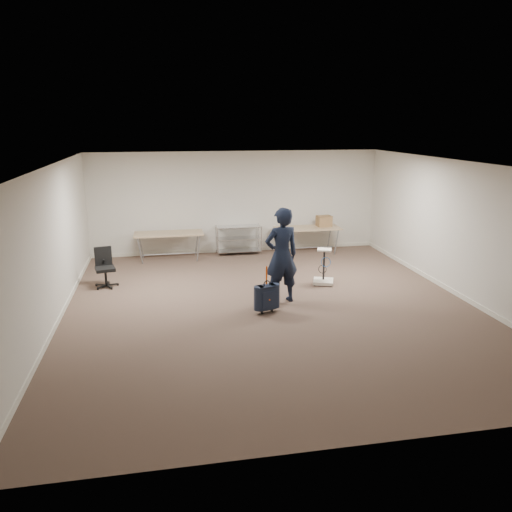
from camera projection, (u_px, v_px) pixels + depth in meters
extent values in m
plane|color=#49362C|center=(271.00, 307.00, 9.91)|extent=(9.00, 9.00, 0.00)
plane|color=beige|center=(237.00, 202.00, 13.82)|extent=(8.00, 0.00, 8.00)
plane|color=beige|center=(363.00, 331.00, 5.28)|extent=(8.00, 0.00, 8.00)
plane|color=beige|center=(51.00, 247.00, 8.83)|extent=(0.00, 9.00, 9.00)
plane|color=beige|center=(461.00, 230.00, 10.27)|extent=(0.00, 9.00, 9.00)
plane|color=white|center=(272.00, 164.00, 9.19)|extent=(8.00, 8.00, 0.00)
cube|color=beige|center=(237.00, 250.00, 14.16)|extent=(8.00, 0.02, 0.10)
cube|color=beige|center=(60.00, 318.00, 9.19)|extent=(0.02, 9.00, 0.10)
cube|color=beige|center=(454.00, 292.00, 10.62)|extent=(0.02, 9.00, 0.10)
cube|color=#997B5E|center=(169.00, 233.00, 13.14)|extent=(1.80, 0.75, 0.03)
cylinder|color=gray|center=(170.00, 254.00, 13.28)|extent=(1.50, 0.02, 0.02)
cylinder|color=gray|center=(140.00, 251.00, 12.81)|extent=(0.13, 0.04, 0.69)
cylinder|color=gray|center=(199.00, 248.00, 13.08)|extent=(0.13, 0.04, 0.69)
cylinder|color=gray|center=(141.00, 246.00, 13.38)|extent=(0.13, 0.04, 0.69)
cylinder|color=gray|center=(197.00, 243.00, 13.65)|extent=(0.13, 0.04, 0.69)
cube|color=#997B5E|center=(308.00, 228.00, 13.82)|extent=(1.80, 0.75, 0.03)
cylinder|color=gray|center=(307.00, 248.00, 13.96)|extent=(1.50, 0.02, 0.02)
cylinder|color=gray|center=(284.00, 245.00, 13.49)|extent=(0.13, 0.04, 0.69)
cylinder|color=gray|center=(336.00, 242.00, 13.76)|extent=(0.13, 0.04, 0.69)
cylinder|color=gray|center=(279.00, 240.00, 14.06)|extent=(0.13, 0.04, 0.69)
cylinder|color=gray|center=(329.00, 237.00, 14.33)|extent=(0.13, 0.04, 0.69)
cylinder|color=silver|center=(218.00, 243.00, 13.48)|extent=(0.02, 0.02, 0.80)
cylinder|color=silver|center=(261.00, 241.00, 13.69)|extent=(0.02, 0.02, 0.80)
cylinder|color=silver|center=(216.00, 239.00, 13.90)|extent=(0.02, 0.02, 0.80)
cylinder|color=silver|center=(258.00, 237.00, 14.12)|extent=(0.02, 0.02, 0.80)
cube|color=silver|center=(239.00, 250.00, 13.87)|extent=(1.20, 0.45, 0.02)
cube|color=silver|center=(239.00, 238.00, 13.78)|extent=(1.20, 0.45, 0.02)
cube|color=silver|center=(238.00, 226.00, 13.70)|extent=(1.20, 0.45, 0.01)
imported|color=black|center=(281.00, 256.00, 9.95)|extent=(0.78, 0.59, 1.95)
cube|color=#161F31|center=(267.00, 297.00, 9.51)|extent=(0.38, 0.28, 0.46)
cube|color=black|center=(266.00, 309.00, 9.59)|extent=(0.33, 0.21, 0.03)
cylinder|color=black|center=(262.00, 312.00, 9.54)|extent=(0.04, 0.07, 0.06)
cylinder|color=black|center=(272.00, 310.00, 9.63)|extent=(0.04, 0.07, 0.06)
torus|color=black|center=(267.00, 284.00, 9.45)|extent=(0.15, 0.06, 0.15)
cube|color=#FA550D|center=(267.00, 275.00, 9.42)|extent=(0.03, 0.01, 0.36)
cylinder|color=black|center=(106.00, 285.00, 11.10)|extent=(0.53, 0.53, 0.08)
cylinder|color=black|center=(106.00, 277.00, 11.05)|extent=(0.05, 0.05, 0.35)
cube|color=black|center=(105.00, 269.00, 11.00)|extent=(0.49, 0.49, 0.07)
cube|color=black|center=(103.00, 256.00, 11.11)|extent=(0.38, 0.13, 0.43)
cube|color=beige|center=(323.00, 281.00, 11.31)|extent=(0.57, 0.57, 0.07)
cylinder|color=black|center=(318.00, 286.00, 11.12)|extent=(0.05, 0.05, 0.04)
cylinder|color=black|center=(323.00, 264.00, 11.26)|extent=(0.04, 0.04, 0.71)
cube|color=beige|center=(324.00, 250.00, 11.12)|extent=(0.38, 0.36, 0.04)
torus|color=#225EAE|center=(327.00, 262.00, 11.13)|extent=(0.24, 0.16, 0.22)
cube|color=#9F6B4A|center=(324.00, 221.00, 13.94)|extent=(0.42, 0.33, 0.30)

